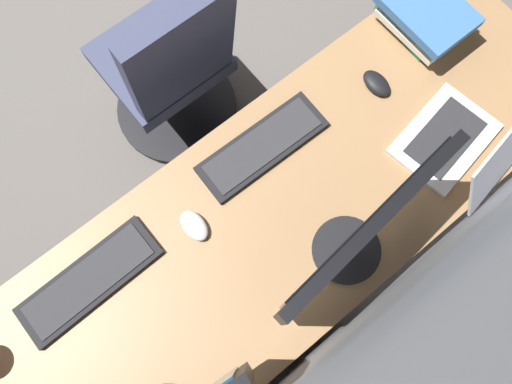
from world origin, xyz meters
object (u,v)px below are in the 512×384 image
Objects in this scene: keyboard_spare at (90,281)px; laptop_leftmost at (467,146)px; mouse_main at (377,83)px; mouse_spare at (194,226)px; office_chair at (171,73)px; book_stack_near at (424,13)px; monitor_secondary at (362,234)px; keyboard_main at (262,146)px; drawer_pedestal at (236,279)px.

laptop_leftmost is at bearing 160.70° from keyboard_spare.
mouse_main and mouse_spare have the same top height.
keyboard_spare is 0.88m from office_chair.
keyboard_spare is 1.32m from book_stack_near.
monitor_secondary is at bearing 37.94° from mouse_main.
office_chair reaches higher than laptop_leftmost.
mouse_spare is 0.11× the size of office_chair.
laptop_leftmost is 0.37× the size of office_chair.
office_chair reaches higher than mouse_main.
book_stack_near is (-0.68, -0.01, 0.05)m from keyboard_main.
keyboard_main is at bearing -167.52° from mouse_spare.
laptop_leftmost is 0.84m from mouse_spare.
laptop_leftmost is at bearing 139.67° from keyboard_main.
mouse_main is (0.05, -0.33, -0.03)m from laptop_leftmost.
mouse_main is (-0.71, -0.16, 0.40)m from drawer_pedestal.
mouse_spare is at bearing -85.16° from drawer_pedestal.
drawer_pedestal is 6.68× the size of mouse_main.
office_chair is (0.01, -0.54, -0.28)m from keyboard_main.
keyboard_spare is 1.37× the size of book_stack_near.
laptop_leftmost is at bearing 61.70° from book_stack_near.
keyboard_main reaches higher than drawer_pedestal.
keyboard_spare is (1.10, -0.39, -0.04)m from laptop_leftmost.
drawer_pedestal is at bearing 37.05° from keyboard_main.
office_chair is (-0.00, -0.94, -0.50)m from monitor_secondary.
laptop_leftmost is at bearing 116.81° from office_chair.
monitor_secondary reaches higher than mouse_spare.
monitor_secondary is 0.83m from book_stack_near.
mouse_main is at bearing -179.65° from mouse_spare.
laptop_leftmost is 0.46m from book_stack_near.
keyboard_spare is 0.33m from mouse_spare.
monitor_secondary is 0.51m from laptop_leftmost.
mouse_spare is at bearing 63.63° from office_chair.
laptop_leftmost is 1.17m from keyboard_spare.
mouse_main is (-0.42, 0.06, 0.01)m from keyboard_main.
mouse_spare reaches higher than drawer_pedestal.
monitor_secondary reaches higher than drawer_pedestal.
mouse_spare reaches higher than keyboard_main.
book_stack_near is at bearing -149.40° from monitor_secondary.
drawer_pedestal is 1.64× the size of keyboard_main.
office_chair is (-0.29, -0.77, 0.11)m from drawer_pedestal.
keyboard_spare is (0.64, 0.01, 0.00)m from keyboard_main.
office_chair is at bearing -37.34° from book_stack_near.
laptop_leftmost is 0.84× the size of keyboard_spare.
keyboard_main is 0.42m from mouse_main.
drawer_pedestal is at bearing 13.66° from book_stack_near.
keyboard_main is 1.37× the size of book_stack_near.
keyboard_spare is 1.05m from mouse_main.
monitor_secondary is 5.55× the size of mouse_spare.
keyboard_main is 1.00× the size of keyboard_spare.
drawer_pedestal is 1.65× the size of keyboard_spare.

